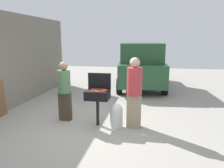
# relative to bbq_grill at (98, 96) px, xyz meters

# --- Properties ---
(ground_plane) EXTENTS (24.00, 24.00, 0.00)m
(ground_plane) POSITION_rel_bbq_grill_xyz_m (-0.26, -0.04, -0.77)
(ground_plane) COLOR #9E998E
(house_wall_side) EXTENTS (0.24, 8.00, 3.03)m
(house_wall_side) POSITION_rel_bbq_grill_xyz_m (-3.18, 0.96, 0.74)
(house_wall_side) COLOR slate
(house_wall_side) RESTS_ON ground
(bbq_grill) EXTENTS (0.60, 0.44, 0.91)m
(bbq_grill) POSITION_rel_bbq_grill_xyz_m (0.00, 0.00, 0.00)
(bbq_grill) COLOR black
(bbq_grill) RESTS_ON ground
(grill_lid_open) EXTENTS (0.60, 0.05, 0.42)m
(grill_lid_open) POSITION_rel_bbq_grill_xyz_m (0.00, 0.22, 0.35)
(grill_lid_open) COLOR black
(grill_lid_open) RESTS_ON bbq_grill
(hot_dog_0) EXTENTS (0.13, 0.03, 0.03)m
(hot_dog_0) POSITION_rel_bbq_grill_xyz_m (0.03, -0.11, 0.16)
(hot_dog_0) COLOR #AD4228
(hot_dog_0) RESTS_ON bbq_grill
(hot_dog_1) EXTENTS (0.13, 0.04, 0.03)m
(hot_dog_1) POSITION_rel_bbq_grill_xyz_m (0.14, 0.12, 0.16)
(hot_dog_1) COLOR #AD4228
(hot_dog_1) RESTS_ON bbq_grill
(hot_dog_2) EXTENTS (0.13, 0.03, 0.03)m
(hot_dog_2) POSITION_rel_bbq_grill_xyz_m (0.01, 0.12, 0.16)
(hot_dog_2) COLOR #B74C33
(hot_dog_2) RESTS_ON bbq_grill
(hot_dog_3) EXTENTS (0.13, 0.03, 0.03)m
(hot_dog_3) POSITION_rel_bbq_grill_xyz_m (-0.12, 0.11, 0.16)
(hot_dog_3) COLOR #C6593D
(hot_dog_3) RESTS_ON bbq_grill
(hot_dog_4) EXTENTS (0.13, 0.03, 0.03)m
(hot_dog_4) POSITION_rel_bbq_grill_xyz_m (0.05, -0.07, 0.16)
(hot_dog_4) COLOR #B74C33
(hot_dog_4) RESTS_ON bbq_grill
(hot_dog_5) EXTENTS (0.13, 0.03, 0.03)m
(hot_dog_5) POSITION_rel_bbq_grill_xyz_m (0.15, -0.03, 0.16)
(hot_dog_5) COLOR #B74C33
(hot_dog_5) RESTS_ON bbq_grill
(hot_dog_6) EXTENTS (0.13, 0.04, 0.03)m
(hot_dog_6) POSITION_rel_bbq_grill_xyz_m (-0.10, -0.07, 0.16)
(hot_dog_6) COLOR #B74C33
(hot_dog_6) RESTS_ON bbq_grill
(hot_dog_7) EXTENTS (0.13, 0.04, 0.03)m
(hot_dog_7) POSITION_rel_bbq_grill_xyz_m (0.17, -0.16, 0.16)
(hot_dog_7) COLOR #B74C33
(hot_dog_7) RESTS_ON bbq_grill
(hot_dog_8) EXTENTS (0.13, 0.04, 0.03)m
(hot_dog_8) POSITION_rel_bbq_grill_xyz_m (-0.16, -0.16, 0.16)
(hot_dog_8) COLOR #B74C33
(hot_dog_8) RESTS_ON bbq_grill
(hot_dog_9) EXTENTS (0.13, 0.03, 0.03)m
(hot_dog_9) POSITION_rel_bbq_grill_xyz_m (0.02, -0.16, 0.16)
(hot_dog_9) COLOR #AD4228
(hot_dog_9) RESTS_ON bbq_grill
(hot_dog_10) EXTENTS (0.13, 0.04, 0.03)m
(hot_dog_10) POSITION_rel_bbq_grill_xyz_m (-0.06, -0.04, 0.16)
(hot_dog_10) COLOR #AD4228
(hot_dog_10) RESTS_ON bbq_grill
(hot_dog_11) EXTENTS (0.13, 0.03, 0.03)m
(hot_dog_11) POSITION_rel_bbq_grill_xyz_m (0.19, 0.05, 0.16)
(hot_dog_11) COLOR #B74C33
(hot_dog_11) RESTS_ON bbq_grill
(hot_dog_12) EXTENTS (0.13, 0.04, 0.03)m
(hot_dog_12) POSITION_rel_bbq_grill_xyz_m (0.16, 0.09, 0.16)
(hot_dog_12) COLOR #C6593D
(hot_dog_12) RESTS_ON bbq_grill
(propane_tank) EXTENTS (0.32, 0.32, 0.62)m
(propane_tank) POSITION_rel_bbq_grill_xyz_m (0.50, -0.07, -0.45)
(propane_tank) COLOR silver
(propane_tank) RESTS_ON ground
(person_left) EXTENTS (0.34, 0.34, 1.61)m
(person_left) POSITION_rel_bbq_grill_xyz_m (-0.97, 0.20, 0.10)
(person_left) COLOR #3F3323
(person_left) RESTS_ON ground
(person_right) EXTENTS (0.37, 0.37, 1.77)m
(person_right) POSITION_rel_bbq_grill_xyz_m (0.93, 0.04, 0.19)
(person_right) COLOR gray
(person_right) RESTS_ON ground
(parked_minivan) EXTENTS (2.37, 4.56, 2.02)m
(parked_minivan) POSITION_rel_bbq_grill_xyz_m (0.81, 4.94, 0.25)
(parked_minivan) COLOR #234C2D
(parked_minivan) RESTS_ON ground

